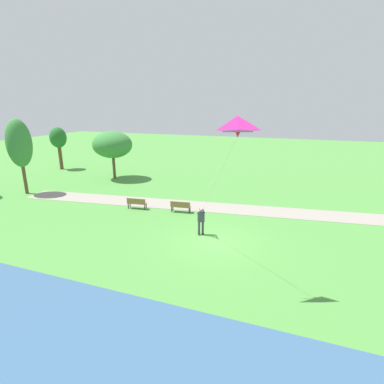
{
  "coord_description": "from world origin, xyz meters",
  "views": [
    {
      "loc": [
        -15.44,
        -4.3,
        7.73
      ],
      "look_at": [
        0.35,
        1.54,
        2.8
      ],
      "focal_mm": 27.84,
      "sensor_mm": 36.0,
      "label": 1
    }
  ],
  "objects_px": {
    "park_bench_far_walkway": "(137,203)",
    "tree_lakeside_far": "(112,145)",
    "person_kite_flyer": "(201,219)",
    "flying_kite": "(237,128)",
    "tree_treeline_right": "(19,144)",
    "park_bench_near_walkway": "(181,206)",
    "tree_lakeside_near": "(58,139)"
  },
  "relations": [
    {
      "from": "person_kite_flyer",
      "to": "flying_kite",
      "type": "bearing_deg",
      "value": -147.79
    },
    {
      "from": "tree_lakeside_far",
      "to": "park_bench_far_walkway",
      "type": "bearing_deg",
      "value": -136.81
    },
    {
      "from": "flying_kite",
      "to": "tree_lakeside_far",
      "type": "bearing_deg",
      "value": 47.08
    },
    {
      "from": "person_kite_flyer",
      "to": "tree_lakeside_near",
      "type": "bearing_deg",
      "value": 60.94
    },
    {
      "from": "tree_lakeside_near",
      "to": "tree_lakeside_far",
      "type": "height_order",
      "value": "tree_lakeside_near"
    },
    {
      "from": "flying_kite",
      "to": "park_bench_near_walkway",
      "type": "xyz_separation_m",
      "value": [
        7.94,
        5.66,
        -6.38
      ]
    },
    {
      "from": "tree_treeline_right",
      "to": "tree_lakeside_far",
      "type": "distance_m",
      "value": 8.74
    },
    {
      "from": "park_bench_far_walkway",
      "to": "tree_lakeside_near",
      "type": "relative_size",
      "value": 0.3
    },
    {
      "from": "tree_lakeside_far",
      "to": "tree_lakeside_near",
      "type": "bearing_deg",
      "value": 77.88
    },
    {
      "from": "flying_kite",
      "to": "park_bench_near_walkway",
      "type": "relative_size",
      "value": 3.59
    },
    {
      "from": "park_bench_near_walkway",
      "to": "tree_lakeside_far",
      "type": "bearing_deg",
      "value": 55.67
    },
    {
      "from": "tree_treeline_right",
      "to": "tree_lakeside_far",
      "type": "relative_size",
      "value": 1.3
    },
    {
      "from": "flying_kite",
      "to": "park_bench_far_walkway",
      "type": "bearing_deg",
      "value": 50.63
    },
    {
      "from": "tree_lakeside_near",
      "to": "park_bench_far_walkway",
      "type": "bearing_deg",
      "value": -120.72
    },
    {
      "from": "flying_kite",
      "to": "tree_lakeside_near",
      "type": "xyz_separation_m",
      "value": [
        17.32,
        25.66,
        -3.09
      ]
    },
    {
      "from": "flying_kite",
      "to": "tree_lakeside_near",
      "type": "bearing_deg",
      "value": 55.99
    },
    {
      "from": "tree_treeline_right",
      "to": "tree_lakeside_far",
      "type": "xyz_separation_m",
      "value": [
        7.64,
        -4.17,
        -0.82
      ]
    },
    {
      "from": "tree_lakeside_far",
      "to": "tree_treeline_right",
      "type": "bearing_deg",
      "value": 151.4
    },
    {
      "from": "person_kite_flyer",
      "to": "tree_lakeside_far",
      "type": "bearing_deg",
      "value": 51.83
    },
    {
      "from": "park_bench_near_walkway",
      "to": "flying_kite",
      "type": "bearing_deg",
      "value": -144.53
    },
    {
      "from": "park_bench_near_walkway",
      "to": "tree_lakeside_near",
      "type": "relative_size",
      "value": 0.3
    },
    {
      "from": "park_bench_far_walkway",
      "to": "tree_lakeside_near",
      "type": "height_order",
      "value": "tree_lakeside_near"
    },
    {
      "from": "tree_lakeside_far",
      "to": "park_bench_near_walkway",
      "type": "bearing_deg",
      "value": -124.33
    },
    {
      "from": "park_bench_near_walkway",
      "to": "tree_lakeside_far",
      "type": "xyz_separation_m",
      "value": [
        7.41,
        10.85,
        3.18
      ]
    },
    {
      "from": "park_bench_far_walkway",
      "to": "tree_lakeside_far",
      "type": "bearing_deg",
      "value": 43.19
    },
    {
      "from": "person_kite_flyer",
      "to": "park_bench_near_walkway",
      "type": "bearing_deg",
      "value": 39.78
    },
    {
      "from": "person_kite_flyer",
      "to": "tree_lakeside_near",
      "type": "xyz_separation_m",
      "value": [
        12.61,
        22.7,
        2.76
      ]
    },
    {
      "from": "park_bench_far_walkway",
      "to": "person_kite_flyer",
      "type": "bearing_deg",
      "value": -114.33
    },
    {
      "from": "flying_kite",
      "to": "tree_treeline_right",
      "type": "distance_m",
      "value": 22.19
    },
    {
      "from": "tree_lakeside_near",
      "to": "person_kite_flyer",
      "type": "bearing_deg",
      "value": -119.06
    },
    {
      "from": "tree_treeline_right",
      "to": "tree_lakeside_far",
      "type": "bearing_deg",
      "value": -28.6
    },
    {
      "from": "tree_lakeside_near",
      "to": "tree_lakeside_far",
      "type": "bearing_deg",
      "value": -102.12
    }
  ]
}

